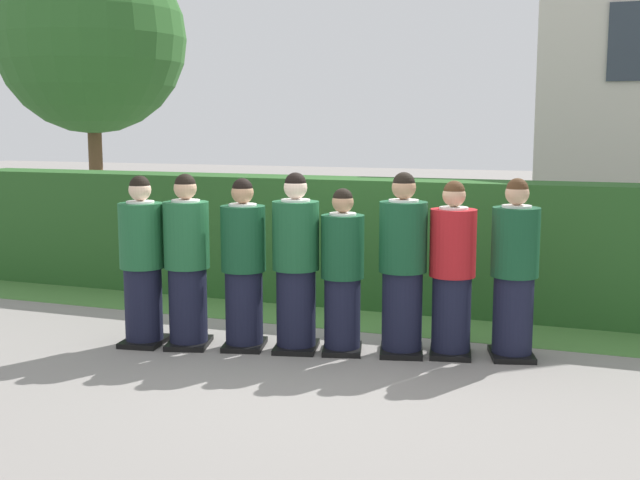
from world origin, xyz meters
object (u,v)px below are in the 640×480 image
student_front_row_2 (244,268)px  student_in_red_blazer (452,273)px  student_front_row_5 (403,268)px  student_front_row_3 (296,266)px  student_front_row_7 (514,273)px  student_front_row_0 (142,265)px  student_front_row_4 (342,275)px  student_front_row_1 (187,265)px

student_front_row_2 → student_in_red_blazer: (1.90, 0.42, -0.00)m
student_in_red_blazer → student_front_row_5: bearing=-166.6°
student_in_red_blazer → student_front_row_3: bearing=-167.1°
student_front_row_7 → student_front_row_0: bearing=-167.3°
student_front_row_0 → student_front_row_4: bearing=12.1°
student_front_row_3 → student_front_row_5: student_front_row_5 is taller
student_front_row_2 → student_front_row_4: (0.92, 0.18, -0.04)m
student_front_row_0 → student_front_row_5: 2.48m
student_front_row_7 → student_front_row_4: bearing=-166.5°
student_in_red_blazer → student_front_row_7: bearing=12.7°
student_front_row_4 → student_front_row_7: student_front_row_7 is taller
student_front_row_4 → student_front_row_1: bearing=-167.8°
student_front_row_0 → student_front_row_2: student_front_row_0 is taller
student_front_row_0 → student_front_row_1: bearing=11.8°
student_front_row_5 → student_front_row_0: bearing=-167.4°
student_front_row_0 → student_front_row_7: student_front_row_7 is taller
student_front_row_4 → student_front_row_7: (1.51, 0.36, 0.05)m
student_front_row_3 → student_front_row_5: 0.99m
student_front_row_1 → student_front_row_5: size_ratio=0.98×
student_front_row_0 → student_front_row_4: (1.89, 0.40, -0.05)m
student_front_row_0 → student_front_row_3: student_front_row_3 is taller
student_front_row_1 → student_front_row_4: student_front_row_1 is taller
student_front_row_2 → student_front_row_1: bearing=-165.8°
student_front_row_3 → student_front_row_4: (0.43, 0.08, -0.07)m
student_front_row_0 → student_front_row_2: (0.96, 0.22, -0.01)m
student_front_row_1 → student_front_row_0: bearing=-168.2°
student_front_row_0 → student_front_row_1: 0.44m
student_front_row_5 → student_in_red_blazer: size_ratio=1.05×
student_front_row_7 → student_front_row_3: bearing=-167.2°
student_in_red_blazer → student_front_row_2: bearing=-167.5°
student_front_row_5 → student_front_row_7: 1.00m
student_front_row_0 → student_front_row_3: 1.49m
student_front_row_4 → student_front_row_5: size_ratio=0.91×
student_front_row_5 → student_front_row_7: (0.98, 0.23, -0.02)m
student_front_row_0 → student_front_row_1: size_ratio=0.99×
student_front_row_5 → student_in_red_blazer: student_front_row_5 is taller
student_front_row_1 → student_front_row_2: 0.54m
student_front_row_0 → student_front_row_3: bearing=12.5°
student_front_row_0 → student_in_red_blazer: (2.86, 0.64, -0.01)m
student_front_row_3 → student_front_row_4: student_front_row_3 is taller
student_in_red_blazer → student_front_row_7: student_front_row_7 is taller
student_front_row_2 → student_front_row_4: bearing=11.0°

